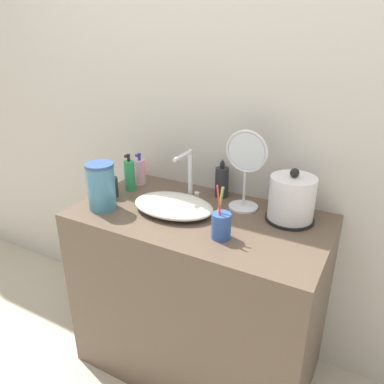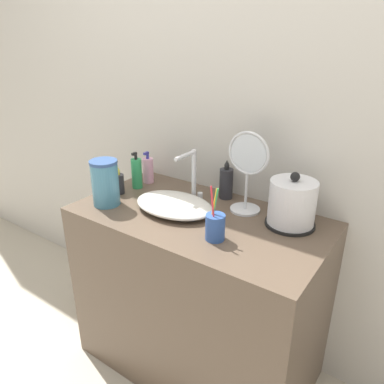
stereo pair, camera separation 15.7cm
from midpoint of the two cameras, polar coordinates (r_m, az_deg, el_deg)
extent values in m
cube|color=beige|center=(1.72, 3.57, 14.85)|extent=(6.00, 0.04, 2.60)
cube|color=brown|center=(1.82, -1.57, -15.30)|extent=(1.09, 0.59, 0.83)
ellipsoid|color=silver|center=(1.62, -5.64, -2.11)|extent=(0.37, 0.25, 0.06)
cylinder|color=silver|center=(1.71, -2.91, 2.56)|extent=(0.02, 0.02, 0.24)
cylinder|color=silver|center=(1.62, -4.25, 5.48)|extent=(0.02, 0.14, 0.02)
cylinder|color=silver|center=(1.73, -1.85, -0.73)|extent=(0.02, 0.02, 0.04)
cylinder|color=black|center=(1.59, 11.91, -4.07)|extent=(0.20, 0.20, 0.01)
cylinder|color=silver|center=(1.55, 12.18, -1.13)|extent=(0.19, 0.19, 0.19)
sphere|color=black|center=(1.51, 12.54, 2.81)|extent=(0.04, 0.04, 0.04)
cylinder|color=#2D519E|center=(1.41, 1.28, -5.26)|extent=(0.07, 0.07, 0.10)
cylinder|color=yellow|center=(1.38, 0.90, -2.52)|extent=(0.02, 0.04, 0.16)
cylinder|color=green|center=(1.38, 1.03, -2.49)|extent=(0.02, 0.03, 0.16)
cylinder|color=#E5333F|center=(1.36, 0.91, -2.56)|extent=(0.03, 0.02, 0.17)
cylinder|color=#2D9956|center=(1.86, -11.88, 2.39)|extent=(0.05, 0.05, 0.15)
cylinder|color=black|center=(1.83, -12.10, 4.92)|extent=(0.01, 0.01, 0.02)
cube|color=black|center=(1.82, -12.33, 5.38)|extent=(0.01, 0.03, 0.01)
cylinder|color=#28282D|center=(1.82, -14.44, 0.68)|extent=(0.05, 0.05, 0.09)
cylinder|color=gold|center=(1.79, -14.62, 2.38)|extent=(0.02, 0.02, 0.02)
cone|color=gold|center=(1.79, -14.69, 3.03)|extent=(0.02, 0.02, 0.02)
cylinder|color=#EAA8C6|center=(1.93, -10.24, 2.95)|extent=(0.05, 0.05, 0.13)
cylinder|color=#333399|center=(1.91, -10.41, 5.10)|extent=(0.02, 0.02, 0.02)
cube|color=#333399|center=(1.89, -10.62, 5.53)|extent=(0.01, 0.03, 0.01)
cylinder|color=#28282D|center=(1.75, 1.96, 1.44)|extent=(0.06, 0.06, 0.14)
cylinder|color=black|center=(1.72, 1.99, 3.94)|extent=(0.02, 0.02, 0.02)
cone|color=black|center=(1.72, 2.00, 4.63)|extent=(0.03, 0.03, 0.02)
cylinder|color=silver|center=(1.67, 5.15, -2.32)|extent=(0.13, 0.13, 0.01)
cylinder|color=silver|center=(1.63, 5.26, 0.42)|extent=(0.01, 0.01, 0.16)
torus|color=silver|center=(1.57, 5.48, 6.10)|extent=(0.19, 0.01, 0.19)
cylinder|color=silver|center=(1.57, 5.48, 6.10)|extent=(0.16, 0.00, 0.16)
cylinder|color=teal|center=(1.69, -16.26, 0.54)|extent=(0.12, 0.12, 0.19)
cylinder|color=#2D4C84|center=(1.65, -16.66, 3.87)|extent=(0.12, 0.12, 0.01)
camera|label=1|loc=(0.08, -92.86, -1.23)|focal=35.00mm
camera|label=2|loc=(0.08, 87.14, 1.23)|focal=35.00mm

